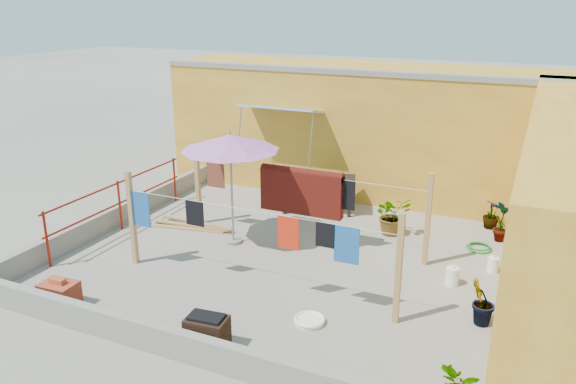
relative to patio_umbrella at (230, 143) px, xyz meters
The scene contains 19 objects.
ground 2.47m from the patio_umbrella, ahead, with size 80.00×80.00×0.00m, color #9E998E.
wall_back 4.87m from the patio_umbrella, 68.39° to the left, with size 11.00×3.27×3.21m.
parapet_front 4.40m from the patio_umbrella, 71.15° to the right, with size 8.30×0.16×0.44m, color gray.
parapet_left 3.37m from the patio_umbrella, behind, with size 0.16×7.30×0.44m, color gray.
red_railing 2.94m from the patio_umbrella, behind, with size 0.05×4.20×1.10m.
clothesline_rig 1.66m from the patio_umbrella, 15.65° to the left, with size 5.09×2.35×1.80m.
patio_umbrella is the anchor object (origin of this frame).
outdoor_table 2.96m from the patio_umbrella, 70.15° to the left, with size 1.88×1.31×0.80m.
brick_stack 4.09m from the patio_umbrella, 110.83° to the right, with size 0.59×0.45×0.50m.
lumber_pile 2.39m from the patio_umbrella, 166.40° to the left, with size 1.92×0.56×0.11m.
brazier 4.14m from the patio_umbrella, 65.87° to the right, with size 0.62×0.45×0.52m.
white_basin 3.96m from the patio_umbrella, 40.00° to the right, with size 0.49×0.49×0.08m.
water_jug_a 5.42m from the patio_umbrella, ahead, with size 0.21×0.21×0.32m.
water_jug_b 4.79m from the patio_umbrella, ahead, with size 0.23×0.23×0.37m.
green_hose 5.38m from the patio_umbrella, 20.72° to the left, with size 0.51×0.51×0.07m.
plant_back_a 3.76m from the patio_umbrella, 32.37° to the left, with size 0.76×0.66×0.85m, color #195A1A.
plant_back_b 5.88m from the patio_umbrella, 32.49° to the left, with size 0.35×0.35×0.63m, color #195A1A.
plant_right_a 5.75m from the patio_umbrella, 25.09° to the left, with size 0.47×0.32×0.89m, color #195A1A.
plant_right_b 5.40m from the patio_umbrella, 12.95° to the right, with size 0.42×0.34×0.77m, color #195A1A.
Camera 1 is at (4.13, -8.99, 4.72)m, focal length 35.00 mm.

